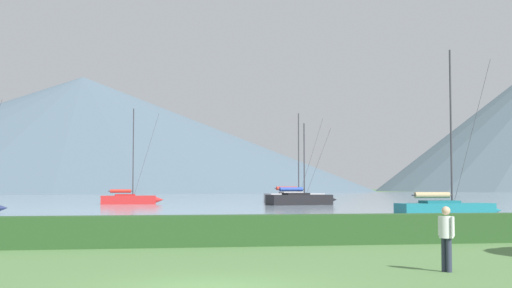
# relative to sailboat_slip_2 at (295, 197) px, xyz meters

# --- Properties ---
(harbor_water) EXTENTS (320.00, 246.00, 0.00)m
(harbor_water) POSITION_rel_sailboat_slip_2_xyz_m (-20.66, 56.67, -0.76)
(harbor_water) COLOR #8499A8
(harbor_water) RESTS_ON ground_plane
(hedge_line) EXTENTS (80.00, 1.20, 1.11)m
(hedge_line) POSITION_rel_sailboat_slip_2_xyz_m (-20.66, -69.33, -0.20)
(hedge_line) COLOR #284C23
(hedge_line) RESTS_ON ground_plane
(sailboat_slip_2) EXTENTS (9.22, 4.11, 12.09)m
(sailboat_slip_2) POSITION_rel_sailboat_slip_2_xyz_m (0.00, 0.00, 0.00)
(sailboat_slip_2) COLOR #9E9EA3
(sailboat_slip_2) RESTS_ON harbor_water
(sailboat_slip_4) EXTENTS (8.91, 4.09, 9.56)m
(sailboat_slip_4) POSITION_rel_sailboat_slip_2_xyz_m (-2.44, -13.03, -0.04)
(sailboat_slip_4) COLOR black
(sailboat_slip_4) RESTS_ON harbor_water
(sailboat_slip_5) EXTENTS (7.51, 2.36, 11.56)m
(sailboat_slip_5) POSITION_rel_sailboat_slip_2_xyz_m (-1.02, -49.21, -0.11)
(sailboat_slip_5) COLOR #19707A
(sailboat_slip_5) RESTS_ON harbor_water
(sailboat_slip_8) EXTENTS (7.63, 2.41, 11.74)m
(sailboat_slip_8) POSITION_rel_sailboat_slip_2_xyz_m (-22.10, -5.49, -0.10)
(sailboat_slip_8) COLOR red
(sailboat_slip_8) RESTS_ON harbor_water
(person_seated_viewer) EXTENTS (0.36, 0.55, 1.65)m
(person_seated_viewer) POSITION_rel_sailboat_slip_2_xyz_m (-14.46, -78.32, 0.22)
(person_seated_viewer) COLOR #2D3347
(person_seated_viewer) RESTS_ON ground_plane
(distant_hill_central_peak) EXTENTS (253.39, 253.39, 49.90)m
(distant_hill_central_peak) POSITION_rel_sailboat_slip_2_xyz_m (-41.55, 227.16, 24.19)
(distant_hill_central_peak) COLOR #4C6070
(distant_hill_central_peak) RESTS_ON ground_plane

